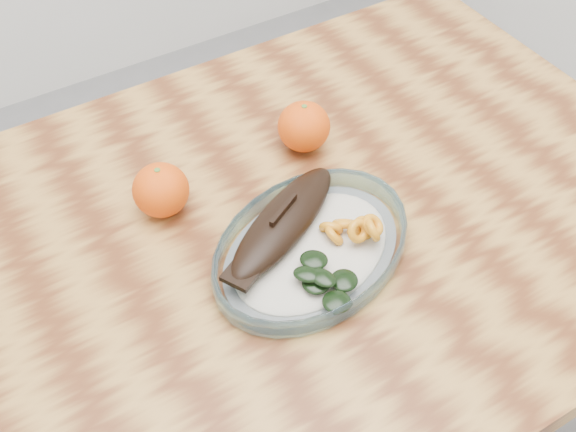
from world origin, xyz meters
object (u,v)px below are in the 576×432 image
at_px(plated_meal, 311,245).
at_px(orange_left, 161,190).
at_px(orange_right, 304,126).
at_px(dining_table, 279,275).

height_order(plated_meal, orange_left, same).
relative_size(plated_meal, orange_left, 8.61).
bearing_deg(orange_left, orange_right, 2.83).
bearing_deg(plated_meal, orange_right, 43.09).
distance_m(plated_meal, orange_right, 0.21).
relative_size(orange_left, orange_right, 0.99).
relative_size(dining_table, orange_left, 15.40).
bearing_deg(orange_right, dining_table, -133.34).
height_order(dining_table, orange_right, orange_right).
distance_m(plated_meal, orange_left, 0.22).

